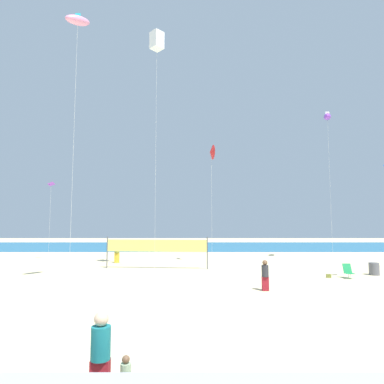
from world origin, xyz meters
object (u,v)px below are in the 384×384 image
Objects in this scene: mother_figure at (101,352)px; kite_violet_diamond at (52,185)px; volleyball_net at (157,247)px; beachgoer_charcoal_shirt at (266,274)px; beachgoer_olive_shirt at (118,251)px; kite_violet_inflatable at (328,117)px; kite_red_delta at (212,152)px; kite_white_box at (157,41)px; beach_handbag at (329,276)px; toddler_figure at (126,378)px; folding_beach_chair at (349,271)px; trash_barrel at (375,269)px; kite_pink_inflatable at (78,21)px.

kite_violet_diamond is at bearing 124.27° from mother_figure.
volleyball_net is 1.06× the size of kite_violet_diamond.
beachgoer_charcoal_shirt is 15.76m from beachgoer_olive_shirt.
beachgoer_charcoal_shirt is 0.11× the size of kite_violet_inflatable.
beachgoer_charcoal_shirt is 0.20× the size of volleyball_net.
kite_red_delta is 0.57× the size of kite_white_box.
beach_handbag is at bearing 63.22° from mother_figure.
toddler_figure is 0.06× the size of kite_violet_inflatable.
kite_red_delta is at bearing 103.98° from folding_beach_chair.
kite_white_box reaches higher than kite_red_delta.
folding_beach_chair is at bearing -42.64° from kite_red_delta.
kite_violet_inflatable is (14.70, 23.95, 12.60)m from mother_figure.
kite_white_box is at bearing 65.16° from toddler_figure.
folding_beach_chair is at bearing 23.15° from toddler_figure.
mother_figure is 11.90m from beachgoer_charcoal_shirt.
toddler_figure is at bearing -85.70° from volleyball_net.
kite_white_box is at bearing -33.06° from kite_violet_diamond.
folding_beach_chair is 2.64m from trash_barrel.
beachgoer_olive_shirt is at bearing 126.77° from kite_white_box.
kite_pink_inflatable reaches higher than toddler_figure.
beach_handbag is 0.02× the size of kite_white_box.
beach_handbag is at bearing -46.38° from kite_red_delta.
beachgoer_olive_shirt reaches higher than mother_figure.
beachgoer_olive_shirt is 6.46× the size of beach_handbag.
volleyball_net is at bearing -161.42° from kite_violet_inflatable.
beachgoer_charcoal_shirt is at bearing -0.60° from kite_pink_inflatable.
beach_handbag is at bearing -158.07° from beachgoer_charcoal_shirt.
folding_beach_chair reaches higher than trash_barrel.
trash_barrel is at bearing 17.33° from beach_handbag.
toddler_figure is 23.99m from kite_red_delta.
trash_barrel is 27.58m from kite_violet_diamond.
toddler_figure is (0.53, -0.12, -0.42)m from mother_figure.
trash_barrel is 0.06× the size of kite_violet_inflatable.
volleyball_net is at bearing -69.37° from beachgoer_charcoal_shirt.
mother_figure is at bearing -66.88° from kite_pink_inflatable.
folding_beach_chair is 14.34m from kite_red_delta.
kite_white_box is (-1.39, 17.39, 16.78)m from toddler_figure.
kite_pink_inflatable is at bearing -125.65° from kite_red_delta.
beachgoer_charcoal_shirt is 9.83m from trash_barrel.
kite_violet_inflatable is (19.44, 1.51, 12.52)m from beachgoer_olive_shirt.
kite_violet_diamond is (-11.97, 24.27, 6.56)m from toddler_figure.
beachgoer_olive_shirt is 18.25m from folding_beach_chair.
kite_red_delta is at bearing 52.84° from toddler_figure.
kite_pink_inflatable reaches higher than kite_red_delta.
kite_pink_inflatable reaches higher than trash_barrel.
toddler_figure is 0.58× the size of beachgoer_charcoal_shirt.
folding_beach_chair is 0.06× the size of kite_violet_inflatable.
kite_white_box is at bearing -177.65° from beachgoer_olive_shirt.
mother_figure is 0.16× the size of kite_red_delta.
volleyball_net is at bearing 101.63° from mother_figure.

